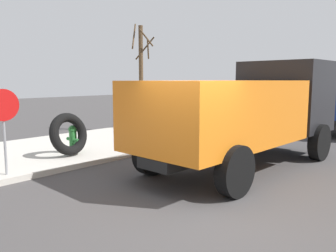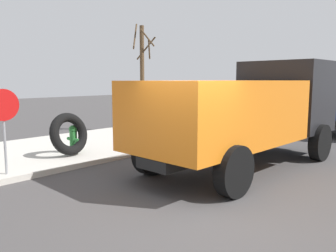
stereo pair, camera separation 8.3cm
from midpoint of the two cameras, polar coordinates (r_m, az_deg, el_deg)
ground_plane at (r=6.79m, az=3.41°, el=-13.23°), size 80.00×80.00×0.00m
sidewalk_curb at (r=11.81m, az=-22.14°, el=-4.37°), size 36.00×5.00×0.15m
fire_hydrant at (r=11.12m, az=-15.14°, el=-1.95°), size 0.26×0.60×0.87m
loose_tire at (r=10.73m, az=-15.84°, el=-1.27°), size 1.34×0.70×1.32m
stop_sign at (r=9.02m, az=-25.30°, el=1.55°), size 0.76×0.08×2.06m
dump_truck_orange at (r=9.86m, az=13.22°, el=2.75°), size 7.09×3.02×3.00m
bare_tree at (r=16.10m, az=-4.10°, el=8.56°), size 1.13×1.16×4.83m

